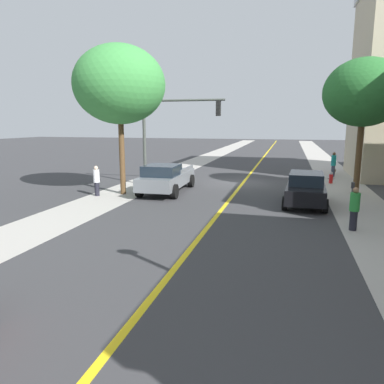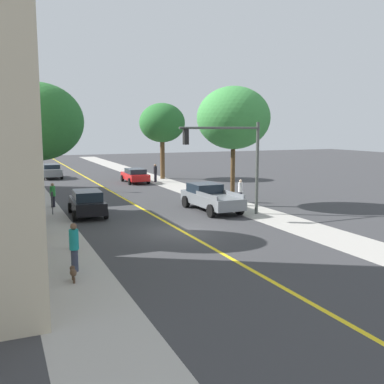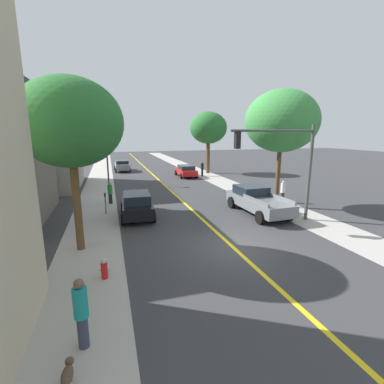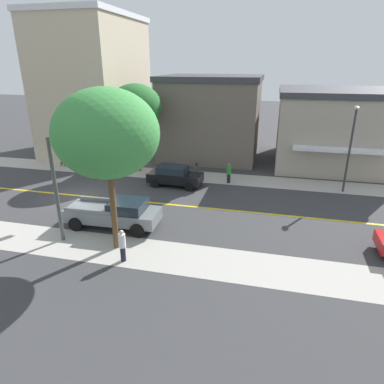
% 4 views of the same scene
% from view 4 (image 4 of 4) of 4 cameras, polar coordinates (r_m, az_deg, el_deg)
% --- Properties ---
extents(ground_plane, '(140.00, 140.00, 0.00)m').
position_cam_4_polar(ground_plane, '(26.03, -18.23, -0.62)').
color(ground_plane, '#38383A').
extents(sidewalk_left, '(2.89, 126.00, 0.01)m').
position_cam_4_polar(sidewalk_left, '(31.31, -12.26, 3.58)').
color(sidewalk_left, '#ADA8A0').
rests_on(sidewalk_left, ground).
extents(sidewalk_right, '(2.89, 126.00, 0.01)m').
position_cam_4_polar(sidewalk_right, '(21.38, -27.04, -6.74)').
color(sidewalk_right, '#ADA8A0').
rests_on(sidewalk_right, ground).
extents(road_centerline_stripe, '(0.20, 126.00, 0.00)m').
position_cam_4_polar(road_centerline_stripe, '(26.03, -18.23, -0.61)').
color(road_centerline_stripe, yellow).
rests_on(road_centerline_stripe, ground).
extents(corner_shop_building, '(11.95, 8.49, 13.73)m').
position_cam_4_polar(corner_shop_building, '(38.72, -16.05, 16.92)').
color(corner_shop_building, beige).
rests_on(corner_shop_building, ground).
extents(pale_office_building, '(8.69, 9.52, 7.99)m').
position_cam_4_polar(pale_office_building, '(34.75, 3.29, 12.51)').
color(pale_office_building, '#665B51').
rests_on(pale_office_building, ground).
extents(brick_apartment_block, '(11.70, 10.45, 6.93)m').
position_cam_4_polar(brick_apartment_block, '(34.70, 22.86, 10.02)').
color(brick_apartment_block, '#A39989').
rests_on(brick_apartment_block, ground).
extents(street_tree_right_corner, '(4.98, 4.98, 8.15)m').
position_cam_4_polar(street_tree_right_corner, '(16.45, -14.21, 9.50)').
color(street_tree_right_corner, brown).
rests_on(street_tree_right_corner, ground).
extents(street_tree_left_far, '(4.44, 4.44, 7.55)m').
position_cam_4_polar(street_tree_left_far, '(29.75, -9.50, 14.00)').
color(street_tree_left_far, brown).
rests_on(street_tree_left_far, ground).
extents(fire_hydrant, '(0.44, 0.24, 0.79)m').
position_cam_4_polar(fire_hydrant, '(31.17, -14.88, 4.02)').
color(fire_hydrant, red).
rests_on(fire_hydrant, ground).
extents(parking_meter, '(0.12, 0.18, 1.42)m').
position_cam_4_polar(parking_meter, '(28.02, 0.74, 4.01)').
color(parking_meter, '#4C4C51').
rests_on(parking_meter, ground).
extents(traffic_light_mast, '(5.30, 0.32, 5.72)m').
position_cam_4_polar(traffic_light_mast, '(20.02, -19.62, 4.68)').
color(traffic_light_mast, '#474C47').
rests_on(traffic_light_mast, ground).
extents(street_lamp, '(0.70, 0.36, 6.33)m').
position_cam_4_polar(street_lamp, '(26.97, 25.29, 7.89)').
color(street_lamp, '#38383D').
rests_on(street_lamp, ground).
extents(black_sedan_left_curb, '(2.17, 4.30, 1.59)m').
position_cam_4_polar(black_sedan_left_curb, '(26.61, -2.96, 2.80)').
color(black_sedan_left_curb, black).
rests_on(black_sedan_left_curb, ground).
extents(grey_pickup_truck, '(2.37, 5.57, 1.70)m').
position_cam_4_polar(grey_pickup_truck, '(20.38, -12.79, -3.47)').
color(grey_pickup_truck, slate).
rests_on(grey_pickup_truck, ground).
extents(pedestrian_white_shirt, '(0.35, 0.35, 1.68)m').
position_cam_4_polar(pedestrian_white_shirt, '(16.86, -11.68, -8.72)').
color(pedestrian_white_shirt, black).
rests_on(pedestrian_white_shirt, ground).
extents(pedestrian_teal_shirt, '(0.35, 0.35, 1.86)m').
position_cam_4_polar(pedestrian_teal_shirt, '(33.07, -19.71, 5.52)').
color(pedestrian_teal_shirt, '#33384C').
rests_on(pedestrian_teal_shirt, ground).
extents(pedestrian_green_shirt, '(0.36, 0.36, 1.65)m').
position_cam_4_polar(pedestrian_green_shirt, '(27.27, 6.24, 3.25)').
color(pedestrian_green_shirt, black).
rests_on(pedestrian_green_shirt, ground).
extents(small_dog, '(0.26, 0.66, 0.50)m').
position_cam_4_polar(small_dog, '(34.01, -20.92, 4.61)').
color(small_dog, '#4C3828').
rests_on(small_dog, ground).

